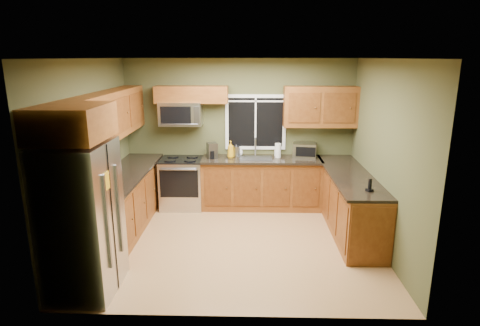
{
  "coord_description": "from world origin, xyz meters",
  "views": [
    {
      "loc": [
        0.2,
        -5.56,
        2.72
      ],
      "look_at": [
        0.05,
        0.35,
        1.15
      ],
      "focal_mm": 30.0,
      "sensor_mm": 36.0,
      "label": 1
    }
  ],
  "objects_px": {
    "kettle": "(236,151)",
    "soap_bottle_a": "(231,149)",
    "coffee_maker": "(212,151)",
    "soap_bottle_b": "(277,151)",
    "range": "(182,183)",
    "paper_towel_roll": "(278,150)",
    "soap_bottle_c": "(239,151)",
    "toaster_oven": "(304,150)",
    "microwave": "(181,114)",
    "cordless_phone": "(370,188)",
    "refrigerator": "(82,219)"
  },
  "relations": [
    {
      "from": "toaster_oven",
      "to": "paper_towel_roll",
      "type": "bearing_deg",
      "value": -174.78
    },
    {
      "from": "soap_bottle_a",
      "to": "soap_bottle_c",
      "type": "height_order",
      "value": "soap_bottle_a"
    },
    {
      "from": "microwave",
      "to": "kettle",
      "type": "xyz_separation_m",
      "value": [
        1.0,
        -0.02,
        -0.68
      ]
    },
    {
      "from": "soap_bottle_a",
      "to": "paper_towel_roll",
      "type": "bearing_deg",
      "value": 4.23
    },
    {
      "from": "toaster_oven",
      "to": "coffee_maker",
      "type": "distance_m",
      "value": 1.69
    },
    {
      "from": "paper_towel_roll",
      "to": "cordless_phone",
      "type": "xyz_separation_m",
      "value": [
        1.13,
        -1.89,
        -0.08
      ]
    },
    {
      "from": "microwave",
      "to": "soap_bottle_b",
      "type": "distance_m",
      "value": 1.89
    },
    {
      "from": "coffee_maker",
      "to": "soap_bottle_c",
      "type": "height_order",
      "value": "coffee_maker"
    },
    {
      "from": "cordless_phone",
      "to": "microwave",
      "type": "bearing_deg",
      "value": 146.3
    },
    {
      "from": "range",
      "to": "toaster_oven",
      "type": "height_order",
      "value": "toaster_oven"
    },
    {
      "from": "microwave",
      "to": "soap_bottle_b",
      "type": "xyz_separation_m",
      "value": [
        1.75,
        0.09,
        -0.71
      ]
    },
    {
      "from": "toaster_oven",
      "to": "range",
      "type": "bearing_deg",
      "value": -176.27
    },
    {
      "from": "toaster_oven",
      "to": "soap_bottle_c",
      "type": "bearing_deg",
      "value": 176.01
    },
    {
      "from": "soap_bottle_c",
      "to": "microwave",
      "type": "bearing_deg",
      "value": -174.87
    },
    {
      "from": "refrigerator",
      "to": "paper_towel_roll",
      "type": "bearing_deg",
      "value": 49.53
    },
    {
      "from": "range",
      "to": "coffee_maker",
      "type": "distance_m",
      "value": 0.82
    },
    {
      "from": "coffee_maker",
      "to": "soap_bottle_c",
      "type": "xyz_separation_m",
      "value": [
        0.49,
        0.21,
        -0.04
      ]
    },
    {
      "from": "range",
      "to": "soap_bottle_b",
      "type": "height_order",
      "value": "soap_bottle_b"
    },
    {
      "from": "toaster_oven",
      "to": "soap_bottle_c",
      "type": "xyz_separation_m",
      "value": [
        -1.2,
        0.08,
        -0.04
      ]
    },
    {
      "from": "coffee_maker",
      "to": "soap_bottle_b",
      "type": "relative_size",
      "value": 1.64
    },
    {
      "from": "kettle",
      "to": "soap_bottle_b",
      "type": "bearing_deg",
      "value": 8.78
    },
    {
      "from": "toaster_oven",
      "to": "paper_towel_roll",
      "type": "xyz_separation_m",
      "value": [
        -0.49,
        -0.04,
        -0.0
      ]
    },
    {
      "from": "toaster_oven",
      "to": "kettle",
      "type": "bearing_deg",
      "value": -178.53
    },
    {
      "from": "coffee_maker",
      "to": "cordless_phone",
      "type": "distance_m",
      "value": 2.95
    },
    {
      "from": "paper_towel_roll",
      "to": "kettle",
      "type": "bearing_deg",
      "value": 179.06
    },
    {
      "from": "microwave",
      "to": "coffee_maker",
      "type": "distance_m",
      "value": 0.88
    },
    {
      "from": "refrigerator",
      "to": "soap_bottle_a",
      "type": "distance_m",
      "value": 3.23
    },
    {
      "from": "range",
      "to": "coffee_maker",
      "type": "bearing_deg",
      "value": 2.25
    },
    {
      "from": "microwave",
      "to": "toaster_oven",
      "type": "distance_m",
      "value": 2.34
    },
    {
      "from": "soap_bottle_b",
      "to": "soap_bottle_a",
      "type": "bearing_deg",
      "value": -167.28
    },
    {
      "from": "range",
      "to": "soap_bottle_a",
      "type": "bearing_deg",
      "value": 2.45
    },
    {
      "from": "refrigerator",
      "to": "paper_towel_roll",
      "type": "distance_m",
      "value": 3.78
    },
    {
      "from": "kettle",
      "to": "paper_towel_roll",
      "type": "xyz_separation_m",
      "value": [
        0.76,
        -0.01,
        0.02
      ]
    },
    {
      "from": "refrigerator",
      "to": "soap_bottle_c",
      "type": "height_order",
      "value": "refrigerator"
    },
    {
      "from": "kettle",
      "to": "soap_bottle_c",
      "type": "relative_size",
      "value": 1.38
    },
    {
      "from": "toaster_oven",
      "to": "soap_bottle_a",
      "type": "xyz_separation_m",
      "value": [
        -1.35,
        -0.11,
        0.03
      ]
    },
    {
      "from": "toaster_oven",
      "to": "soap_bottle_a",
      "type": "relative_size",
      "value": 1.47
    },
    {
      "from": "range",
      "to": "kettle",
      "type": "distance_m",
      "value": 1.16
    },
    {
      "from": "toaster_oven",
      "to": "cordless_phone",
      "type": "relative_size",
      "value": 2.55
    },
    {
      "from": "kettle",
      "to": "refrigerator",
      "type": "bearing_deg",
      "value": -120.35
    },
    {
      "from": "refrigerator",
      "to": "microwave",
      "type": "xyz_separation_m",
      "value": [
        0.69,
        2.91,
        0.83
      ]
    },
    {
      "from": "microwave",
      "to": "kettle",
      "type": "height_order",
      "value": "microwave"
    },
    {
      "from": "kettle",
      "to": "soap_bottle_a",
      "type": "height_order",
      "value": "soap_bottle_a"
    },
    {
      "from": "kettle",
      "to": "soap_bottle_a",
      "type": "relative_size",
      "value": 0.78
    },
    {
      "from": "microwave",
      "to": "soap_bottle_b",
      "type": "bearing_deg",
      "value": 3.08
    },
    {
      "from": "range",
      "to": "toaster_oven",
      "type": "distance_m",
      "value": 2.33
    },
    {
      "from": "paper_towel_roll",
      "to": "cordless_phone",
      "type": "height_order",
      "value": "paper_towel_roll"
    },
    {
      "from": "kettle",
      "to": "cordless_phone",
      "type": "distance_m",
      "value": 2.68
    },
    {
      "from": "kettle",
      "to": "soap_bottle_a",
      "type": "distance_m",
      "value": 0.13
    },
    {
      "from": "coffee_maker",
      "to": "cordless_phone",
      "type": "bearing_deg",
      "value": -37.93
    }
  ]
}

